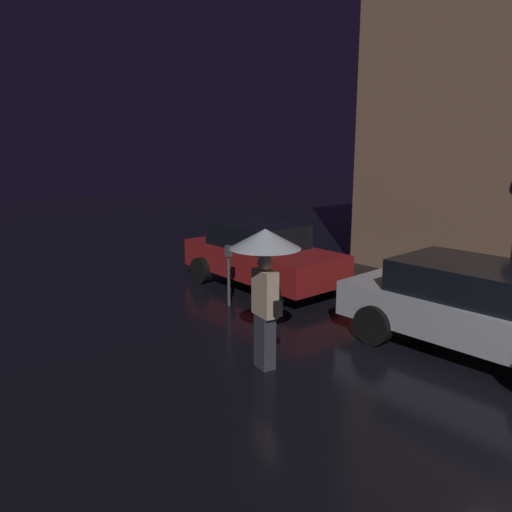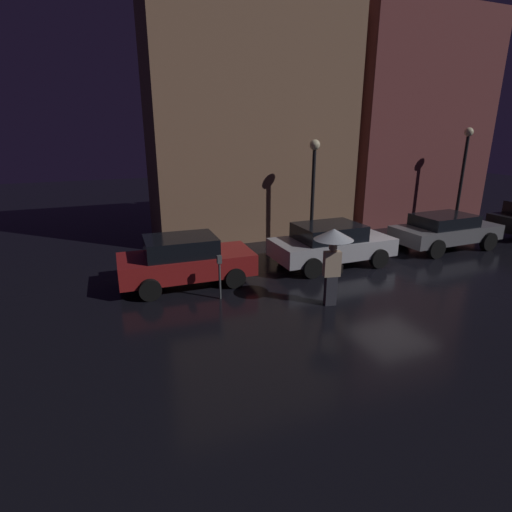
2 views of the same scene
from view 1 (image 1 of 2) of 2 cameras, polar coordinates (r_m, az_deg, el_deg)
name	(u,v)px [view 1 (image 1 of 2)]	position (r m, az deg, el deg)	size (l,w,h in m)	color
parked_car_red	(261,254)	(11.47, 0.60, 0.20)	(4.00, 1.93, 1.47)	maroon
parked_car_silver	(475,306)	(8.56, 23.78, -5.26)	(4.14, 2.05, 1.43)	#B7B7BF
pedestrian_with_umbrella	(265,261)	(7.04, 1.06, -0.52)	(1.02, 1.02, 2.08)	#383842
parking_meter	(229,269)	(10.07, -3.15, -1.47)	(0.12, 0.10, 1.25)	#4C5154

